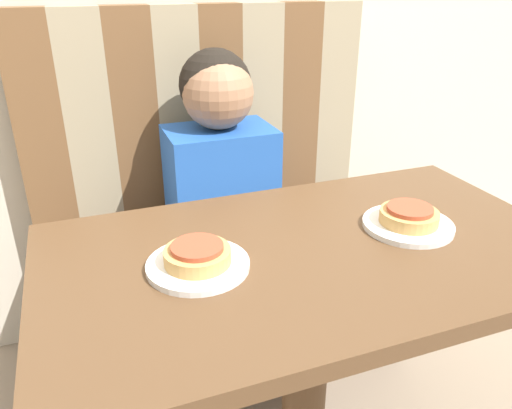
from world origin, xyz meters
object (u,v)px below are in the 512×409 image
object	(u,v)px
plate_left	(198,265)
pizza_right	(409,215)
pizza_left	(197,254)
person	(219,151)
plate_right	(408,225)

from	to	relation	value
plate_left	pizza_right	xyz separation A→B (m)	(0.46, 0.00, 0.02)
plate_left	pizza_left	bearing A→B (deg)	178.21
person	plate_left	bearing A→B (deg)	-110.00
plate_right	pizza_left	distance (m)	0.46
person	pizza_right	xyz separation A→B (m)	(0.23, -0.63, 0.03)
plate_left	plate_right	bearing A→B (deg)	0.00
person	pizza_right	distance (m)	0.67
plate_right	person	bearing A→B (deg)	110.00
plate_left	pizza_right	size ratio (longest dim) A/B	1.54
plate_right	pizza_left	bearing A→B (deg)	180.00
person	pizza_left	xyz separation A→B (m)	(-0.23, -0.63, 0.03)
pizza_left	pizza_right	bearing A→B (deg)	0.00
pizza_left	pizza_right	world-z (taller)	same
plate_right	pizza_left	xyz separation A→B (m)	(-0.46, 0.00, 0.02)
plate_right	pizza_left	world-z (taller)	pizza_left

